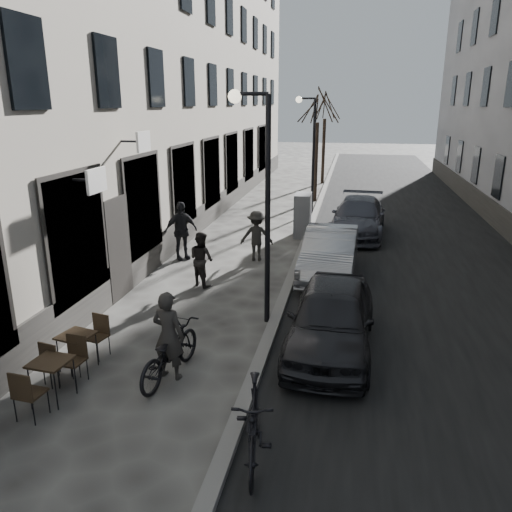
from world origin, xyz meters
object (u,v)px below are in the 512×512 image
(tree_far, at_px, (325,105))
(moped, at_px, (254,423))
(streetlamp_near, at_px, (260,184))
(car_near, at_px, (332,318))
(bistro_set_b, at_px, (52,376))
(pedestrian_mid, at_px, (257,236))
(pedestrian_near, at_px, (202,259))
(car_mid, at_px, (330,253))
(bicycle, at_px, (169,352))
(car_far, at_px, (358,217))
(utility_cabinet, at_px, (303,215))
(tree_near, at_px, (318,106))
(streetlamp_far, at_px, (310,142))
(pedestrian_far, at_px, (181,231))
(bistro_set_c, at_px, (77,348))

(tree_far, relative_size, moped, 2.97)
(streetlamp_near, xyz_separation_m, car_near, (1.67, -1.10, -2.46))
(bistro_set_b, distance_m, pedestrian_mid, 8.56)
(pedestrian_near, relative_size, car_mid, 0.36)
(bicycle, height_order, pedestrian_near, pedestrian_near)
(car_far, bearing_deg, utility_cabinet, -158.91)
(tree_near, height_order, car_mid, tree_near)
(streetlamp_far, relative_size, pedestrian_mid, 3.17)
(car_mid, relative_size, car_far, 0.88)
(tree_near, xyz_separation_m, pedestrian_mid, (-1.02, -10.47, -3.86))
(tree_near, relative_size, pedestrian_mid, 3.55)
(streetlamp_near, bearing_deg, car_near, -33.33)
(streetlamp_far, xyz_separation_m, tree_near, (0.07, 3.00, 1.50))
(streetlamp_far, relative_size, utility_cabinet, 3.17)
(pedestrian_mid, relative_size, car_far, 0.34)
(bicycle, height_order, car_far, car_far)
(streetlamp_near, relative_size, pedestrian_far, 2.73)
(bistro_set_b, relative_size, utility_cabinet, 0.93)
(bistro_set_b, relative_size, car_far, 0.32)
(streetlamp_far, bearing_deg, pedestrian_mid, -97.22)
(tree_near, distance_m, bicycle, 18.25)
(bistro_set_b, bearing_deg, tree_far, 88.72)
(tree_near, height_order, pedestrian_mid, tree_near)
(bicycle, height_order, moped, moped)
(car_near, bearing_deg, pedestrian_mid, 117.20)
(bistro_set_b, bearing_deg, moped, -7.06)
(streetlamp_near, bearing_deg, car_mid, 68.15)
(streetlamp_far, height_order, moped, streetlamp_far)
(pedestrian_mid, distance_m, pedestrian_far, 2.41)
(streetlamp_far, relative_size, bistro_set_b, 3.40)
(streetlamp_near, bearing_deg, pedestrian_near, 134.73)
(tree_far, bearing_deg, pedestrian_near, -96.18)
(tree_near, distance_m, pedestrian_far, 11.91)
(pedestrian_near, bearing_deg, bicycle, 132.59)
(streetlamp_near, distance_m, bistro_set_b, 5.46)
(streetlamp_far, xyz_separation_m, car_mid, (1.41, -8.48, -2.48))
(utility_cabinet, distance_m, car_near, 9.06)
(pedestrian_mid, height_order, pedestrian_far, pedestrian_far)
(tree_near, relative_size, pedestrian_near, 3.76)
(utility_cabinet, xyz_separation_m, car_mid, (1.24, -4.32, -0.12))
(bistro_set_c, height_order, utility_cabinet, utility_cabinet)
(bicycle, relative_size, pedestrian_mid, 1.21)
(car_near, bearing_deg, tree_far, 96.41)
(bistro_set_b, height_order, car_far, car_far)
(bistro_set_b, height_order, pedestrian_near, pedestrian_near)
(pedestrian_near, distance_m, car_near, 4.80)
(streetlamp_near, xyz_separation_m, car_mid, (1.41, 3.52, -2.48))
(tree_far, relative_size, pedestrian_far, 3.06)
(bicycle, bearing_deg, bistro_set_b, 42.61)
(car_near, bearing_deg, tree_near, 97.95)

